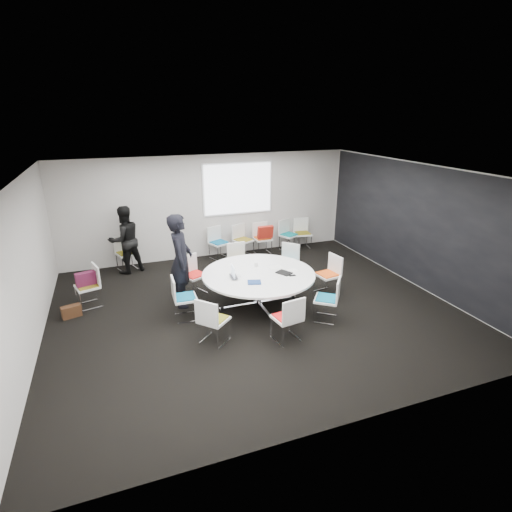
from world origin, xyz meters
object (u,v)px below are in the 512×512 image
object	(u,v)px
person_back	(125,240)
brown_bag	(71,311)
chair_back_d	(289,241)
laptop	(236,277)
chair_ring_d	(195,282)
maroon_bag	(86,279)
chair_back_b	(243,246)
chair_ring_b	(287,269)
chair_ring_g	(287,327)
chair_person_back	(127,259)
chair_ring_c	(239,268)
chair_spare_left	(89,294)
chair_ring_f	(214,328)
chair_back_e	(302,239)
cup	(256,264)
person_main	(181,260)
chair_ring_e	(185,306)
chair_back_a	(219,249)
chair_ring_a	(327,282)
chair_back_c	(262,244)
conference_table	(259,281)
chair_ring_h	(327,307)

from	to	relation	value
person_back	brown_bag	xyz separation A→B (m)	(-1.21, -2.09, -0.74)
person_back	chair_back_d	bearing A→B (deg)	161.02
laptop	brown_bag	bearing A→B (deg)	80.76
chair_ring_d	maroon_bag	xyz separation A→B (m)	(-2.21, 0.18, 0.34)
chair_back_b	chair_ring_b	bearing A→B (deg)	79.56
chair_ring_g	chair_person_back	size ratio (longest dim) A/B	1.00
chair_back_d	maroon_bag	size ratio (longest dim) A/B	2.20
chair_back_d	person_back	world-z (taller)	person_back
chair_ring_b	chair_ring_c	xyz separation A→B (m)	(-1.08, 0.45, 0.00)
person_back	chair_spare_left	bearing A→B (deg)	41.65
chair_ring_f	chair_ring_d	bearing A→B (deg)	135.05
chair_back_e	cup	xyz separation A→B (m)	(-2.46, -2.68, 0.50)
chair_back_b	person_main	world-z (taller)	person_main
brown_bag	maroon_bag	bearing A→B (deg)	50.16
chair_ring_e	chair_back_b	xyz separation A→B (m)	(2.24, 3.09, 0.00)
chair_ring_c	chair_back_d	bearing A→B (deg)	-146.04
chair_back_a	laptop	xyz separation A→B (m)	(-0.48, -3.10, 0.47)
chair_ring_e	chair_ring_g	size ratio (longest dim) A/B	1.00
chair_ring_a	chair_back_c	xyz separation A→B (m)	(-0.40, 3.00, 0.00)
chair_ring_c	cup	bearing A→B (deg)	88.39
laptop	cup	xyz separation A→B (m)	(0.59, 0.43, 0.03)
chair_ring_f	chair_back_e	world-z (taller)	same
chair_ring_b	chair_person_back	xyz separation A→B (m)	(-3.60, 2.03, 0.00)
chair_back_c	laptop	xyz separation A→B (m)	(-1.75, -3.06, 0.47)
conference_table	person_main	size ratio (longest dim) A/B	1.18
chair_back_a	maroon_bag	distance (m)	3.83
chair_ring_f	chair_person_back	world-z (taller)	same
chair_ring_e	chair_back_a	xyz separation A→B (m)	(1.54, 3.09, 0.00)
chair_ring_d	cup	distance (m)	1.47
chair_ring_g	laptop	size ratio (longest dim) A/B	2.70
chair_ring_b	chair_back_e	bearing A→B (deg)	-77.16
chair_back_c	person_main	bearing A→B (deg)	40.12
chair_ring_e	chair_ring_h	bearing A→B (deg)	70.65
chair_ring_g	chair_back_e	size ratio (longest dim) A/B	1.00
chair_ring_a	chair_back_e	xyz separation A→B (m)	(0.89, 3.04, 0.00)
chair_back_c	chair_back_d	distance (m)	0.85
chair_ring_b	person_back	size ratio (longest dim) A/B	0.51
chair_ring_a	chair_ring_d	world-z (taller)	same
chair_ring_f	person_back	world-z (taller)	person_back
chair_ring_a	chair_back_d	bearing A→B (deg)	-17.26
chair_ring_b	chair_ring_h	bearing A→B (deg)	135.21
chair_back_e	chair_ring_a	bearing A→B (deg)	81.67
chair_back_a	person_back	xyz separation A→B (m)	(-2.44, -0.16, 0.58)
chair_ring_a	cup	distance (m)	1.68
chair_back_e	brown_bag	size ratio (longest dim) A/B	2.44
chair_back_d	chair_back_e	bearing A→B (deg)	156.24
chair_ring_d	chair_back_e	world-z (taller)	same
chair_ring_b	chair_back_c	bearing A→B (deg)	-45.80
chair_ring_e	chair_ring_a	bearing A→B (deg)	92.92
chair_ring_d	chair_back_e	size ratio (longest dim) A/B	1.00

